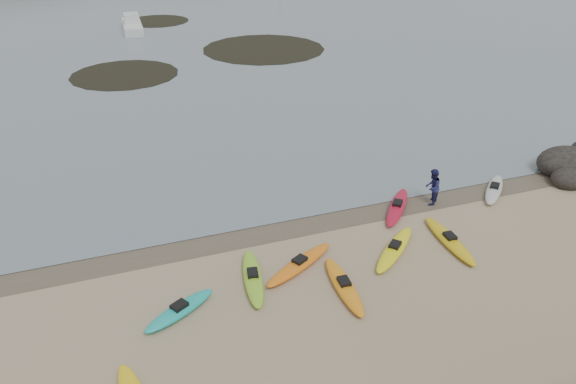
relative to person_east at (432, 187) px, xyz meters
name	(u,v)px	position (x,y,z in m)	size (l,w,h in m)	color
ground	(288,221)	(-6.90, 0.80, -0.89)	(600.00, 600.00, 0.00)	tan
wet_sand	(290,225)	(-6.90, 0.50, -0.89)	(60.00, 60.00, 0.00)	brown
kayaks	(344,261)	(-5.93, -3.07, -0.72)	(20.10, 11.00, 0.34)	#B8122C
person_east	(432,187)	(0.00, 0.00, 0.00)	(0.87, 0.68, 1.79)	navy
kelp_mats	(204,49)	(-3.75, 32.41, -0.86)	(22.96, 27.74, 0.04)	black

